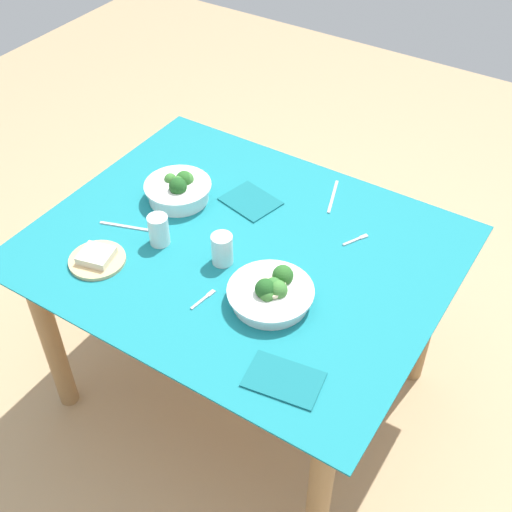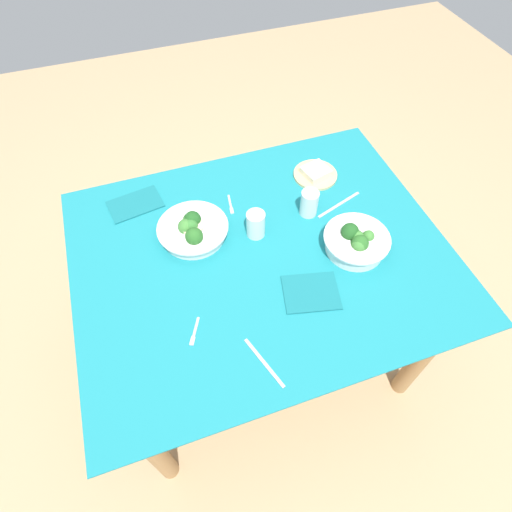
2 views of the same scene
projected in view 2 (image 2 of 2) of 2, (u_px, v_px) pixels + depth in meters
ground_plane at (260, 343)px, 2.05m from camera, size 6.00×6.00×0.00m
dining_table at (261, 270)px, 1.55m from camera, size 1.29×1.05×0.73m
broccoli_bowl_far at (193, 230)px, 1.48m from camera, size 0.25×0.25×0.09m
broccoli_bowl_near at (356, 242)px, 1.44m from camera, size 0.23×0.23×0.11m
bread_side_plate at (315, 174)px, 1.68m from camera, size 0.18×0.18×0.04m
water_glass_center at (309, 203)px, 1.53m from camera, size 0.07×0.07×0.10m
water_glass_side at (256, 224)px, 1.47m from camera, size 0.07×0.07×0.10m
fork_by_far_bowl at (231, 205)px, 1.59m from camera, size 0.02×0.10×0.00m
fork_by_near_bowl at (195, 333)px, 1.28m from camera, size 0.05×0.09×0.00m
table_knife_left at (264, 363)px, 1.22m from camera, size 0.07×0.18×0.00m
table_knife_right at (339, 205)px, 1.60m from camera, size 0.20×0.08×0.00m
napkin_folded_upper at (311, 292)px, 1.36m from camera, size 0.21×0.18×0.01m
napkin_folded_lower at (135, 204)px, 1.60m from camera, size 0.21×0.16×0.01m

